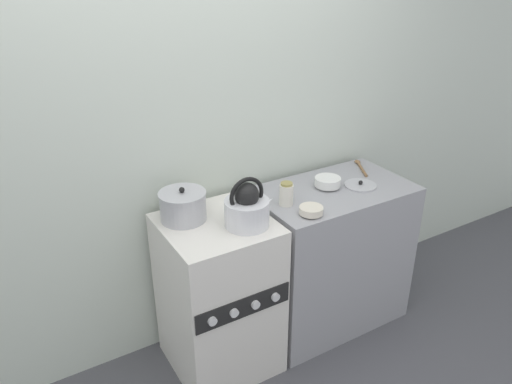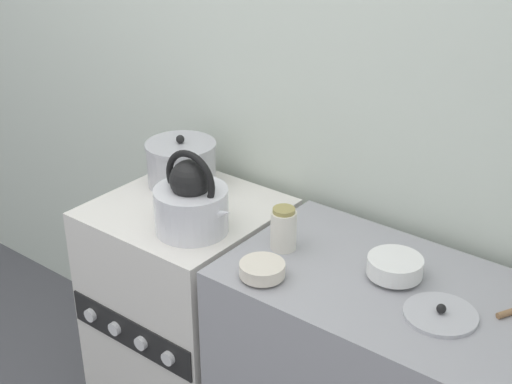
{
  "view_description": "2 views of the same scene",
  "coord_description": "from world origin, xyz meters",
  "px_view_note": "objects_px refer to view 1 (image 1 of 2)",
  "views": [
    {
      "loc": [
        -0.93,
        -1.67,
        2.09
      ],
      "look_at": [
        0.24,
        0.29,
        0.98
      ],
      "focal_mm": 35.0,
      "sensor_mm": 36.0,
      "label": 1
    },
    {
      "loc": [
        1.4,
        -1.17,
        1.92
      ],
      "look_at": [
        0.26,
        0.3,
        1.0
      ],
      "focal_mm": 50.0,
      "sensor_mm": 36.0,
      "label": 2
    }
  ],
  "objects_px": {
    "stove": "(219,295)",
    "storage_jar": "(286,194)",
    "kettle": "(247,208)",
    "small_ceramic_bowl": "(311,210)",
    "cooking_pot": "(183,206)",
    "enamel_bowl": "(328,182)",
    "loose_pot_lid": "(360,185)"
  },
  "relations": [
    {
      "from": "stove",
      "to": "storage_jar",
      "type": "height_order",
      "value": "storage_jar"
    },
    {
      "from": "stove",
      "to": "kettle",
      "type": "xyz_separation_m",
      "value": [
        0.12,
        -0.1,
        0.53
      ]
    },
    {
      "from": "stove",
      "to": "small_ceramic_bowl",
      "type": "distance_m",
      "value": 0.67
    },
    {
      "from": "kettle",
      "to": "cooking_pot",
      "type": "height_order",
      "value": "kettle"
    },
    {
      "from": "enamel_bowl",
      "to": "small_ceramic_bowl",
      "type": "distance_m",
      "value": 0.35
    },
    {
      "from": "stove",
      "to": "kettle",
      "type": "relative_size",
      "value": 3.3
    },
    {
      "from": "kettle",
      "to": "enamel_bowl",
      "type": "bearing_deg",
      "value": 12.34
    },
    {
      "from": "kettle",
      "to": "small_ceramic_bowl",
      "type": "relative_size",
      "value": 2.21
    },
    {
      "from": "small_ceramic_bowl",
      "to": "cooking_pot",
      "type": "bearing_deg",
      "value": 152.3
    },
    {
      "from": "small_ceramic_bowl",
      "to": "storage_jar",
      "type": "relative_size",
      "value": 0.97
    },
    {
      "from": "cooking_pot",
      "to": "loose_pot_lid",
      "type": "xyz_separation_m",
      "value": [
        1.01,
        -0.17,
        -0.06
      ]
    },
    {
      "from": "storage_jar",
      "to": "small_ceramic_bowl",
      "type": "bearing_deg",
      "value": -73.86
    },
    {
      "from": "cooking_pot",
      "to": "stove",
      "type": "bearing_deg",
      "value": -44.56
    },
    {
      "from": "enamel_bowl",
      "to": "storage_jar",
      "type": "bearing_deg",
      "value": -169.91
    },
    {
      "from": "cooking_pot",
      "to": "enamel_bowl",
      "type": "bearing_deg",
      "value": -5.67
    },
    {
      "from": "stove",
      "to": "storage_jar",
      "type": "relative_size",
      "value": 7.05
    },
    {
      "from": "stove",
      "to": "enamel_bowl",
      "type": "distance_m",
      "value": 0.86
    },
    {
      "from": "enamel_bowl",
      "to": "loose_pot_lid",
      "type": "relative_size",
      "value": 0.81
    },
    {
      "from": "stove",
      "to": "kettle",
      "type": "bearing_deg",
      "value": -37.8
    },
    {
      "from": "kettle",
      "to": "loose_pot_lid",
      "type": "bearing_deg",
      "value": 3.46
    },
    {
      "from": "kettle",
      "to": "storage_jar",
      "type": "distance_m",
      "value": 0.29
    },
    {
      "from": "enamel_bowl",
      "to": "storage_jar",
      "type": "xyz_separation_m",
      "value": [
        -0.32,
        -0.06,
        0.03
      ]
    },
    {
      "from": "small_ceramic_bowl",
      "to": "storage_jar",
      "type": "bearing_deg",
      "value": 106.14
    },
    {
      "from": "enamel_bowl",
      "to": "storage_jar",
      "type": "height_order",
      "value": "storage_jar"
    },
    {
      "from": "kettle",
      "to": "loose_pot_lid",
      "type": "height_order",
      "value": "kettle"
    },
    {
      "from": "cooking_pot",
      "to": "loose_pot_lid",
      "type": "bearing_deg",
      "value": -9.42
    },
    {
      "from": "stove",
      "to": "enamel_bowl",
      "type": "bearing_deg",
      "value": 2.8
    },
    {
      "from": "storage_jar",
      "to": "loose_pot_lid",
      "type": "bearing_deg",
      "value": -3.21
    },
    {
      "from": "stove",
      "to": "cooking_pot",
      "type": "height_order",
      "value": "cooking_pot"
    },
    {
      "from": "small_ceramic_bowl",
      "to": "loose_pot_lid",
      "type": "bearing_deg",
      "value": 16.27
    },
    {
      "from": "loose_pot_lid",
      "to": "storage_jar",
      "type": "bearing_deg",
      "value": 176.79
    },
    {
      "from": "kettle",
      "to": "cooking_pot",
      "type": "relative_size",
      "value": 1.14
    }
  ]
}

